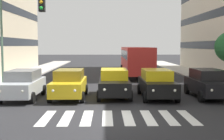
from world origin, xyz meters
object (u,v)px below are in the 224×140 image
object	(u,v)px
car_1	(157,83)
car_4	(23,84)
car_2	(114,83)
street_lamp_right	(7,27)
bus_behind_traffic	(136,58)
car_0	(208,83)
car_3	(69,84)

from	to	relation	value
car_1	car_4	distance (m)	8.01
car_2	car_4	size ratio (longest dim) A/B	1.00
car_4	street_lamp_right	bearing A→B (deg)	-61.24
bus_behind_traffic	car_4	bearing A→B (deg)	57.66
car_0	car_2	xyz separation A→B (m)	(5.72, -0.33, 0.00)
bus_behind_traffic	street_lamp_right	world-z (taller)	street_lamp_right
car_3	bus_behind_traffic	bearing A→B (deg)	-113.00
car_3	car_4	distance (m)	2.72
car_2	bus_behind_traffic	xyz separation A→B (m)	(-2.59, -12.13, 0.97)
car_0	car_3	xyz separation A→B (m)	(8.43, 0.02, 0.00)
car_2	car_3	bearing A→B (deg)	7.29
car_2	car_3	distance (m)	2.73
car_3	street_lamp_right	bearing A→B (deg)	-38.61
car_0	bus_behind_traffic	world-z (taller)	bus_behind_traffic
street_lamp_right	car_4	bearing A→B (deg)	118.76
car_3	car_2	bearing A→B (deg)	-172.71
bus_behind_traffic	car_1	bearing A→B (deg)	90.00
car_0	street_lamp_right	size ratio (longest dim) A/B	0.62
bus_behind_traffic	car_3	bearing A→B (deg)	67.00
car_0	bus_behind_traffic	bearing A→B (deg)	-75.87
car_2	car_3	size ratio (longest dim) A/B	1.00
car_3	car_0	bearing A→B (deg)	-179.89
car_4	street_lamp_right	distance (m)	5.96
car_2	car_3	xyz separation A→B (m)	(2.71, 0.35, 0.00)
car_1	street_lamp_right	xyz separation A→B (m)	(10.29, -4.01, 3.60)
car_2	car_4	world-z (taller)	same
car_3	car_1	bearing A→B (deg)	179.72
car_1	car_3	world-z (taller)	same
car_2	street_lamp_right	size ratio (longest dim) A/B	0.62
car_1	bus_behind_traffic	world-z (taller)	bus_behind_traffic
car_3	street_lamp_right	size ratio (longest dim) A/B	0.62
car_0	car_1	bearing A→B (deg)	0.75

